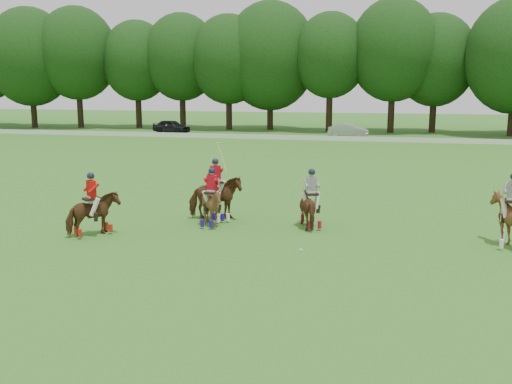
% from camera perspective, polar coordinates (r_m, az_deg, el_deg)
% --- Properties ---
extents(ground, '(180.00, 180.00, 0.00)m').
position_cam_1_polar(ground, '(17.56, -8.49, -6.78)').
color(ground, '#2B6E1F').
rests_on(ground, ground).
extents(tree_line, '(117.98, 14.32, 14.75)m').
position_cam_1_polar(tree_line, '(63.96, 7.73, 13.36)').
color(tree_line, black).
rests_on(tree_line, ground).
extents(boundary_rail, '(120.00, 0.10, 0.44)m').
position_cam_1_polar(boundary_rail, '(54.16, 6.26, 5.39)').
color(boundary_rail, white).
rests_on(boundary_rail, ground).
extents(car_left, '(4.49, 2.64, 1.43)m').
position_cam_1_polar(car_left, '(62.48, -8.44, 6.51)').
color(car_left, black).
rests_on(car_left, ground).
extents(car_mid, '(4.04, 1.60, 1.31)m').
position_cam_1_polar(car_mid, '(58.37, 9.22, 6.13)').
color(car_mid, '#A9AAAF').
rests_on(car_mid, ground).
extents(polo_red_a, '(1.79, 1.92, 2.25)m').
position_cam_1_polar(polo_red_a, '(20.72, -16.02, -2.06)').
color(polo_red_a, '#4C2E14').
rests_on(polo_red_a, ground).
extents(polo_red_b, '(2.26, 2.24, 2.97)m').
position_cam_1_polar(polo_red_b, '(22.26, -4.05, -0.58)').
color(polo_red_b, '#4C2E14').
rests_on(polo_red_b, ground).
extents(polo_red_c, '(1.33, 1.46, 2.21)m').
position_cam_1_polar(polo_red_c, '(21.36, -4.39, -1.35)').
color(polo_red_c, '#4C2E14').
rests_on(polo_red_c, ground).
extents(polo_stripe_a, '(1.42, 1.92, 2.20)m').
position_cam_1_polar(polo_stripe_a, '(21.19, 5.53, -1.47)').
color(polo_stripe_a, '#4C2E14').
rests_on(polo_stripe_a, ground).
extents(polo_stripe_b, '(1.71, 1.85, 2.44)m').
position_cam_1_polar(polo_stripe_b, '(20.42, 24.12, -2.53)').
color(polo_stripe_b, '#4C2E14').
rests_on(polo_stripe_b, ground).
extents(polo_ball, '(0.09, 0.09, 0.09)m').
position_cam_1_polar(polo_ball, '(18.32, 4.51, -5.80)').
color(polo_ball, white).
rests_on(polo_ball, ground).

